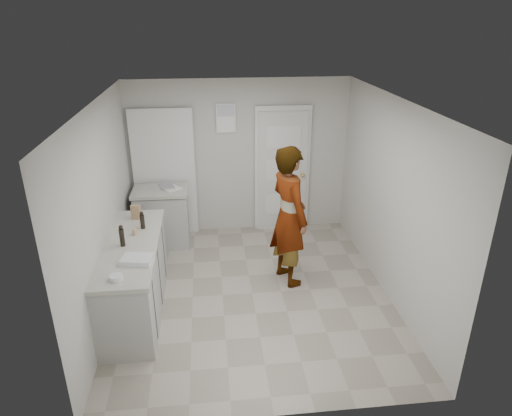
{
  "coord_description": "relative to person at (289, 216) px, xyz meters",
  "views": [
    {
      "loc": [
        -0.5,
        -5.05,
        3.41
      ],
      "look_at": [
        0.1,
        0.4,
        1.05
      ],
      "focal_mm": 32.0,
      "sensor_mm": 36.0,
      "label": 1
    }
  ],
  "objects": [
    {
      "name": "baking_dish",
      "position": [
        -1.83,
        -0.94,
        -0.0
      ],
      "size": [
        0.36,
        0.28,
        0.06
      ],
      "rotation": [
        0.0,
        0.0,
        -0.18
      ],
      "color": "silver",
      "rests_on": "main_counter"
    },
    {
      "name": "cake_mix_box",
      "position": [
        -1.98,
        0.19,
        0.07
      ],
      "size": [
        0.13,
        0.07,
        0.19
      ],
      "primitive_type": "cube",
      "rotation": [
        0.0,
        0.0,
        -0.16
      ],
      "color": "#896444",
      "rests_on": "main_counter"
    },
    {
      "name": "main_counter",
      "position": [
        -1.97,
        -0.5,
        -0.53
      ],
      "size": [
        0.64,
        1.96,
        0.93
      ],
      "color": "#B7B7B3",
      "rests_on": "ground"
    },
    {
      "name": "spice_jar",
      "position": [
        -1.94,
        -0.28,
        0.01
      ],
      "size": [
        0.05,
        0.05,
        0.08
      ],
      "primitive_type": "cylinder",
      "color": "tan",
      "rests_on": "main_counter"
    },
    {
      "name": "egg_bowl",
      "position": [
        -2.0,
        -1.28,
        -0.0
      ],
      "size": [
        0.14,
        0.14,
        0.05
      ],
      "color": "silver",
      "rests_on": "main_counter"
    },
    {
      "name": "oil_cruet_b",
      "position": [
        -2.04,
        -0.55,
        0.1
      ],
      "size": [
        0.06,
        0.06,
        0.26
      ],
      "color": "black",
      "rests_on": "main_counter"
    },
    {
      "name": "ground",
      "position": [
        -0.52,
        -0.3,
        -0.95
      ],
      "size": [
        4.0,
        4.0,
        0.0
      ],
      "primitive_type": "plane",
      "color": "gray",
      "rests_on": "ground"
    },
    {
      "name": "papers",
      "position": [
        -1.61,
        1.29,
        -0.02
      ],
      "size": [
        0.38,
        0.39,
        0.01
      ],
      "primitive_type": "cube",
      "rotation": [
        0.0,
        0.0,
        0.63
      ],
      "color": "white",
      "rests_on": "side_counter"
    },
    {
      "name": "side_counter",
      "position": [
        -1.77,
        1.25,
        -0.52
      ],
      "size": [
        0.84,
        0.61,
        0.93
      ],
      "color": "#B7B7B3",
      "rests_on": "ground"
    },
    {
      "name": "oil_cruet_a",
      "position": [
        -1.87,
        -0.1,
        0.08
      ],
      "size": [
        0.06,
        0.06,
        0.23
      ],
      "color": "black",
      "rests_on": "main_counter"
    },
    {
      "name": "room_shell",
      "position": [
        -0.69,
        1.65,
        0.07
      ],
      "size": [
        4.0,
        4.0,
        4.0
      ],
      "color": "beige",
      "rests_on": "ground"
    },
    {
      "name": "person",
      "position": [
        0.0,
        0.0,
        0.0
      ],
      "size": [
        0.67,
        0.81,
        1.9
      ],
      "primitive_type": "imported",
      "rotation": [
        0.0,
        0.0,
        1.93
      ],
      "color": "silver",
      "rests_on": "ground"
    }
  ]
}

